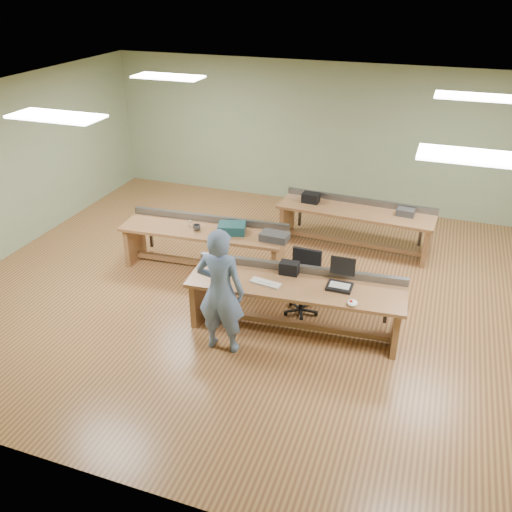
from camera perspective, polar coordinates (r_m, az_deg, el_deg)
name	(u,v)px	position (r m, az deg, el deg)	size (l,w,h in m)	color
floor	(278,293)	(8.71, 2.30, -3.94)	(10.00, 10.00, 0.00)	#9E6E3C
ceiling	(282,104)	(7.57, 2.75, 15.72)	(10.00, 10.00, 0.00)	silver
wall_back	(336,137)	(11.71, 8.46, 12.30)	(10.00, 0.04, 3.00)	gray
wall_front	(142,377)	(4.87, -11.94, -12.37)	(10.00, 0.04, 3.00)	gray
wall_left	(6,170)	(10.52, -24.78, 8.23)	(0.04, 8.00, 3.00)	gray
fluor_panels	(282,106)	(7.58, 2.74, 15.49)	(6.20, 3.50, 0.03)	white
workbench_front	(296,295)	(7.63, 4.18, -4.09)	(3.07, 1.04, 0.86)	#94623E
workbench_mid	(204,239)	(9.23, -5.45, 1.82)	(2.85, 0.93, 0.86)	#94623E
workbench_back	(355,219)	(10.09, 10.41, 3.84)	(2.85, 0.90, 0.86)	#94623E
person	(221,291)	(7.07, -3.76, -3.73)	(0.65, 0.43, 1.79)	#697DAC
laptop_base	(340,287)	(7.48, 8.78, -3.22)	(0.34, 0.28, 0.04)	black
laptop_screen	(343,266)	(7.47, 9.13, -1.05)	(0.34, 0.02, 0.27)	black
keyboard	(266,283)	(7.50, 1.01, -2.85)	(0.44, 0.15, 0.03)	beige
trackball_mouse	(352,303)	(7.14, 10.11, -4.87)	(0.13, 0.16, 0.07)	white
camera_bag	(289,268)	(7.72, 3.53, -1.26)	(0.27, 0.17, 0.18)	black
task_chair	(302,291)	(8.13, 4.90, -3.66)	(0.54, 0.54, 0.97)	black
parts_bin_teal	(232,228)	(8.93, -2.57, 2.93)	(0.44, 0.33, 0.15)	#13393E
parts_bin_grey	(275,237)	(8.68, 1.97, 2.06)	(0.45, 0.28, 0.12)	#313134
mug	(197,228)	(9.07, -6.26, 3.00)	(0.13, 0.13, 0.10)	#313134
drinks_can	(190,223)	(9.22, -6.97, 3.43)	(0.06, 0.06, 0.11)	silver
storage_box_back	(311,198)	(10.18, 5.80, 6.12)	(0.31, 0.22, 0.18)	black
tray_back	(406,212)	(9.93, 15.48, 4.47)	(0.30, 0.22, 0.12)	#313134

